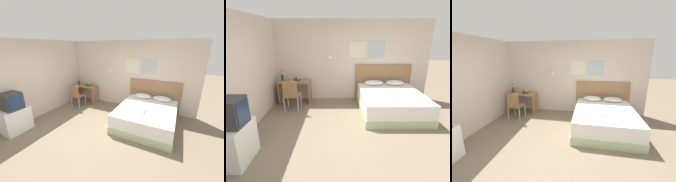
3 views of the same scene
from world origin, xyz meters
The scene contains 13 objects.
ground_plane centered at (0.00, 0.00, 0.00)m, with size 24.00×24.00×0.00m, color #756651.
wall_back centered at (0.01, 2.60, 1.33)m, with size 5.51×0.31×2.65m.
bed centered at (1.24, 1.47, 0.29)m, with size 1.74×2.09×0.59m.
headboard centered at (1.24, 2.54, 0.61)m, with size 1.86×0.06×1.22m.
pillow_left centered at (0.90, 2.27, 0.66)m, with size 0.60×0.38×0.15m.
pillow_right centered at (1.59, 2.27, 0.66)m, with size 0.60×0.38×0.15m.
folded_towel_near_foot centered at (1.13, 1.16, 0.62)m, with size 0.28×0.35×0.06m.
desk centered at (-1.69, 2.22, 0.50)m, with size 1.00×0.53×0.74m.
desk_chair centered at (-1.64, 1.51, 0.55)m, with size 0.44×0.44×0.94m.
fruit_bowl centered at (-1.61, 2.28, 0.79)m, with size 0.23×0.23×0.13m.
flower_vase centered at (-2.09, 2.25, 0.86)m, with size 0.09×0.09×0.36m.
tv_stand centered at (-2.09, -0.63, 0.36)m, with size 0.49×0.72×0.72m.
television centered at (-2.09, -0.63, 0.96)m, with size 0.48×0.44×0.48m.
Camera 2 is at (-0.28, -3.26, 2.19)m, focal length 28.00 mm.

